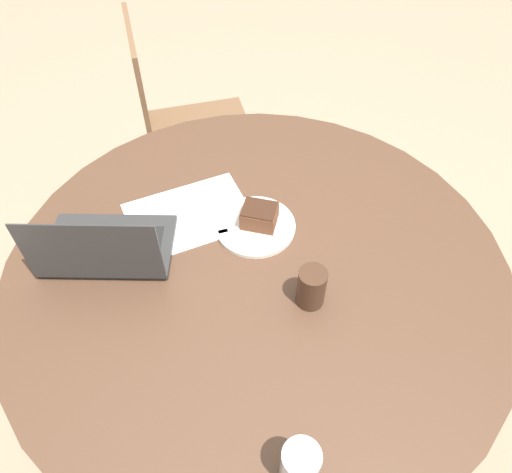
% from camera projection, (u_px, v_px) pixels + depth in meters
% --- Properties ---
extents(ground_plane, '(12.00, 12.00, 0.00)m').
position_uv_depth(ground_plane, '(256.00, 385.00, 1.83)').
color(ground_plane, gray).
extents(dining_table, '(1.29, 1.29, 0.73)m').
position_uv_depth(dining_table, '(257.00, 291.00, 1.36)').
color(dining_table, '#4C3323').
rests_on(dining_table, ground_plane).
extents(chair, '(0.59, 0.59, 0.94)m').
position_uv_depth(chair, '(183.00, 132.00, 2.02)').
color(chair, brown).
rests_on(chair, ground_plane).
extents(paper_document, '(0.40, 0.37, 0.00)m').
position_uv_depth(paper_document, '(189.00, 215.00, 1.39)').
color(paper_document, white).
rests_on(paper_document, dining_table).
extents(plate, '(0.22, 0.22, 0.01)m').
position_uv_depth(plate, '(255.00, 226.00, 1.36)').
color(plate, silver).
rests_on(plate, dining_table).
extents(cake_slice, '(0.10, 0.11, 0.06)m').
position_uv_depth(cake_slice, '(259.00, 216.00, 1.33)').
color(cake_slice, brown).
rests_on(cake_slice, plate).
extents(fork, '(0.15, 0.12, 0.00)m').
position_uv_depth(fork, '(242.00, 227.00, 1.34)').
color(fork, silver).
rests_on(fork, plate).
extents(coffee_glass, '(0.07, 0.07, 0.11)m').
position_uv_depth(coffee_glass, '(311.00, 287.00, 1.17)').
color(coffee_glass, '#3D2619').
rests_on(coffee_glass, dining_table).
extents(water_glass, '(0.07, 0.07, 0.12)m').
position_uv_depth(water_glass, '(300.00, 466.00, 0.91)').
color(water_glass, silver).
rests_on(water_glass, dining_table).
extents(laptop, '(0.36, 0.39, 0.21)m').
position_uv_depth(laptop, '(106.00, 247.00, 1.27)').
color(laptop, '#2D2D2D').
rests_on(laptop, dining_table).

